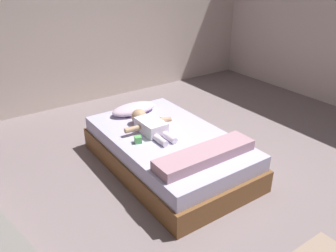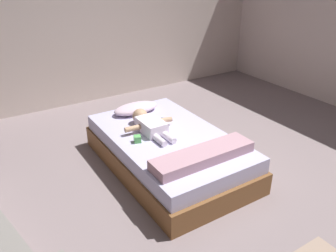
{
  "view_description": "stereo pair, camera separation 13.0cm",
  "coord_description": "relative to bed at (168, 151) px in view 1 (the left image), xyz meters",
  "views": [
    {
      "loc": [
        -1.92,
        -1.93,
        2.02
      ],
      "look_at": [
        -0.13,
        0.66,
        0.49
      ],
      "focal_mm": 36.56,
      "sensor_mm": 36.0,
      "label": 1
    },
    {
      "loc": [
        -1.81,
        -2.0,
        2.02
      ],
      "look_at": [
        -0.13,
        0.66,
        0.49
      ],
      "focal_mm": 36.56,
      "sensor_mm": 36.0,
      "label": 2
    }
  ],
  "objects": [
    {
      "name": "toothbrush",
      "position": [
        0.14,
        0.32,
        0.21
      ],
      "size": [
        0.06,
        0.15,
        0.02
      ],
      "color": "#3983EB",
      "rests_on": "bed"
    },
    {
      "name": "bed",
      "position": [
        0.0,
        0.0,
        0.0
      ],
      "size": [
        1.12,
        1.87,
        0.39
      ],
      "color": "brown",
      "rests_on": "ground_plane"
    },
    {
      "name": "ground_plane",
      "position": [
        0.13,
        -0.66,
        -0.19
      ],
      "size": [
        8.0,
        8.0,
        0.0
      ],
      "primitive_type": "plane",
      "color": "gray"
    },
    {
      "name": "baby",
      "position": [
        -0.11,
        0.2,
        0.27
      ],
      "size": [
        0.56,
        0.69,
        0.17
      ],
      "color": "white",
      "rests_on": "bed"
    },
    {
      "name": "blanket",
      "position": [
        0.0,
        -0.59,
        0.25
      ],
      "size": [
        1.01,
        0.26,
        0.1
      ],
      "color": "#BA8D9B",
      "rests_on": "bed"
    },
    {
      "name": "toy_block",
      "position": [
        -0.34,
        0.03,
        0.23
      ],
      "size": [
        0.09,
        0.09,
        0.07
      ],
      "color": "#5EBC5F",
      "rests_on": "bed"
    },
    {
      "name": "pillow",
      "position": [
        -0.02,
        0.68,
        0.25
      ],
      "size": [
        0.55,
        0.28,
        0.11
      ],
      "color": "silver",
      "rests_on": "bed"
    },
    {
      "name": "wall_behind_bed",
      "position": [
        0.13,
        2.34,
        1.12
      ],
      "size": [
        8.0,
        0.12,
        2.62
      ],
      "primitive_type": "cube",
      "color": "beige",
      "rests_on": "ground_plane"
    }
  ]
}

